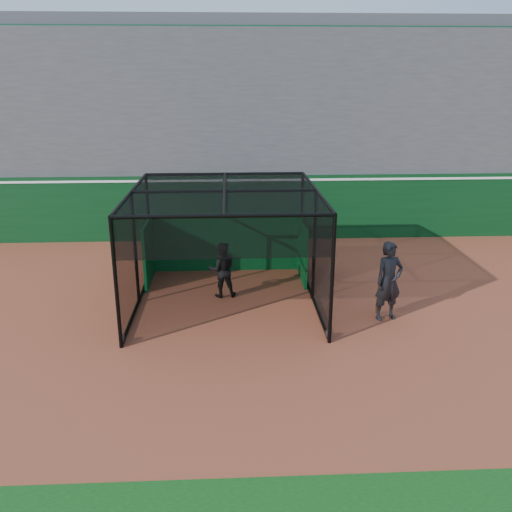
{
  "coord_description": "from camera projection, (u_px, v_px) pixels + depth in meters",
  "views": [
    {
      "loc": [
        -0.39,
        -12.06,
        6.06
      ],
      "look_at": [
        0.32,
        2.0,
        1.4
      ],
      "focal_mm": 38.0,
      "sensor_mm": 36.0,
      "label": 1
    }
  ],
  "objects": [
    {
      "name": "on_deck_player",
      "position": [
        389.0,
        281.0,
        13.98
      ],
      "size": [
        0.87,
        0.69,
        2.1
      ],
      "color": "black",
      "rests_on": "ground"
    },
    {
      "name": "batter",
      "position": [
        222.0,
        270.0,
        15.52
      ],
      "size": [
        0.84,
        0.69,
        1.62
      ],
      "primitive_type": "imported",
      "rotation": [
        0.0,
        0.0,
        3.24
      ],
      "color": "black",
      "rests_on": "ground"
    },
    {
      "name": "outfield_wall",
      "position": [
        239.0,
        206.0,
        21.01
      ],
      "size": [
        50.0,
        0.5,
        2.5
      ],
      "color": "#093414",
      "rests_on": "ground"
    },
    {
      "name": "ground",
      "position": [
        247.0,
        335.0,
        13.36
      ],
      "size": [
        120.0,
        120.0,
        0.0
      ],
      "primitive_type": "plane",
      "color": "#98462C",
      "rests_on": "ground"
    },
    {
      "name": "batting_cage",
      "position": [
        225.0,
        248.0,
        14.96
      ],
      "size": [
        5.04,
        5.49,
        3.16
      ],
      "color": "black",
      "rests_on": "ground"
    },
    {
      "name": "grandstand",
      "position": [
        237.0,
        115.0,
        23.58
      ],
      "size": [
        50.0,
        7.85,
        8.95
      ],
      "color": "#4C4C4F",
      "rests_on": "ground"
    }
  ]
}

